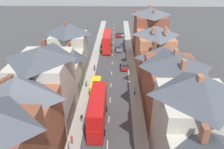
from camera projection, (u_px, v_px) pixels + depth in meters
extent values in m
cube|color=#A8A399|center=(92.00, 69.00, 55.86)|extent=(2.20, 104.00, 0.14)
cube|color=#A8A399|center=(132.00, 69.00, 55.63)|extent=(2.20, 104.00, 0.14)
cube|color=silver|center=(107.00, 145.00, 32.62)|extent=(0.14, 1.80, 0.01)
cube|color=silver|center=(109.00, 119.00, 37.97)|extent=(0.14, 1.80, 0.01)
cube|color=silver|center=(110.00, 100.00, 43.31)|extent=(0.14, 1.80, 0.01)
cube|color=silver|center=(111.00, 85.00, 48.65)|extent=(0.14, 1.80, 0.01)
cube|color=silver|center=(112.00, 73.00, 53.99)|extent=(0.14, 1.80, 0.01)
cube|color=silver|center=(112.00, 63.00, 59.33)|extent=(0.14, 1.80, 0.01)
cube|color=silver|center=(113.00, 55.00, 64.67)|extent=(0.14, 1.80, 0.01)
cube|color=silver|center=(113.00, 48.00, 70.02)|extent=(0.14, 1.80, 0.01)
cube|color=silver|center=(114.00, 42.00, 75.36)|extent=(0.14, 1.80, 0.01)
cube|color=silver|center=(114.00, 37.00, 80.70)|extent=(0.14, 1.80, 0.01)
cube|color=silver|center=(114.00, 32.00, 86.04)|extent=(0.14, 1.80, 0.01)
cube|color=silver|center=(114.00, 28.00, 91.38)|extent=(0.14, 1.80, 0.01)
cube|color=silver|center=(115.00, 24.00, 96.72)|extent=(0.14, 1.80, 0.01)
cube|color=#935138|center=(27.00, 131.00, 28.10)|extent=(8.00, 7.16, 9.91)
pyramid|color=#565B66|center=(17.00, 88.00, 25.18)|extent=(8.00, 7.16, 2.94)
cube|color=brown|center=(10.00, 81.00, 25.43)|extent=(0.60, 0.90, 1.25)
cube|color=brown|center=(4.00, 82.00, 25.36)|extent=(0.60, 0.90, 0.93)
cube|color=#BCB7A8|center=(46.00, 91.00, 35.48)|extent=(8.00, 10.21, 11.47)
cube|color=navy|center=(72.00, 112.00, 37.27)|extent=(0.12, 9.39, 3.20)
pyramid|color=#474C56|center=(40.00, 53.00, 32.46)|extent=(8.00, 10.21, 1.76)
cube|color=brown|center=(44.00, 43.00, 34.27)|extent=(0.60, 0.90, 1.23)
cube|color=#BCB7A8|center=(62.00, 74.00, 45.71)|extent=(8.00, 10.52, 7.03)
cube|color=olive|center=(81.00, 82.00, 46.49)|extent=(0.12, 9.68, 3.20)
pyramid|color=#383D47|center=(60.00, 55.00, 43.73)|extent=(8.00, 10.52, 1.68)
cube|color=brown|center=(54.00, 50.00, 44.89)|extent=(0.60, 0.90, 0.98)
cube|color=brown|center=(69.00, 46.00, 45.71)|extent=(0.60, 0.90, 1.59)
cube|color=#BCB7A8|center=(70.00, 53.00, 53.13)|extent=(8.00, 7.37, 9.42)
cube|color=#1E5133|center=(87.00, 65.00, 54.46)|extent=(0.12, 6.78, 3.20)
pyramid|color=#474C56|center=(68.00, 28.00, 50.35)|extent=(8.00, 7.37, 2.83)
cube|color=brown|center=(66.00, 26.00, 49.53)|extent=(0.60, 0.90, 1.53)
cube|color=brown|center=(204.00, 133.00, 19.07)|extent=(0.60, 0.90, 1.55)
cube|color=#BCB7A8|center=(189.00, 135.00, 26.50)|extent=(8.00, 8.12, 11.29)
pyramid|color=#474C56|center=(200.00, 85.00, 23.33)|extent=(8.00, 8.12, 2.62)
cube|color=#99664C|center=(200.00, 81.00, 22.68)|extent=(0.60, 0.90, 1.34)
cube|color=brown|center=(171.00, 95.00, 35.57)|extent=(8.00, 11.70, 10.16)
cube|color=olive|center=(146.00, 112.00, 37.25)|extent=(0.12, 10.77, 3.20)
pyramid|color=#474C56|center=(176.00, 61.00, 32.85)|extent=(8.00, 11.70, 1.83)
cube|color=#99664C|center=(176.00, 53.00, 33.99)|extent=(0.60, 0.90, 1.27)
cube|color=#99664C|center=(184.00, 65.00, 29.78)|extent=(0.60, 0.90, 1.53)
cube|color=brown|center=(160.00, 75.00, 45.06)|extent=(8.00, 8.20, 7.41)
cube|color=olive|center=(140.00, 83.00, 46.10)|extent=(0.12, 7.54, 3.20)
pyramid|color=#474C56|center=(162.00, 52.00, 42.80)|extent=(8.00, 8.20, 2.55)
cube|color=brown|center=(155.00, 45.00, 44.56)|extent=(0.60, 0.90, 1.36)
cube|color=#B2704C|center=(154.00, 54.00, 52.83)|extent=(8.00, 10.28, 9.41)
cube|color=navy|center=(137.00, 65.00, 54.33)|extent=(0.12, 9.46, 3.20)
pyramid|color=#565B66|center=(156.00, 30.00, 50.23)|extent=(8.00, 10.28, 2.02)
cube|color=#99664C|center=(153.00, 30.00, 47.56)|extent=(0.60, 0.90, 1.47)
cube|color=#99664C|center=(166.00, 31.00, 47.15)|extent=(0.60, 0.90, 1.57)
cube|color=brown|center=(149.00, 36.00, 61.77)|extent=(8.00, 11.08, 11.89)
cube|color=black|center=(134.00, 50.00, 63.84)|extent=(0.12, 10.20, 3.20)
pyramid|color=#565B66|center=(151.00, 11.00, 58.67)|extent=(8.00, 11.08, 1.74)
cube|color=#99664C|center=(150.00, 8.00, 58.51)|extent=(0.60, 0.90, 1.60)
cube|color=#99664C|center=(154.00, 11.00, 55.65)|extent=(0.60, 0.90, 1.08)
cube|color=red|center=(107.00, 45.00, 67.84)|extent=(2.44, 10.80, 2.50)
cube|color=red|center=(107.00, 37.00, 66.75)|extent=(2.44, 10.58, 2.30)
cube|color=red|center=(107.00, 33.00, 66.20)|extent=(2.39, 10.37, 0.10)
cube|color=#28333D|center=(108.00, 39.00, 72.51)|extent=(2.20, 0.10, 1.20)
cube|color=#28333D|center=(108.00, 32.00, 71.47)|extent=(2.20, 0.10, 1.10)
cube|color=#28333D|center=(103.00, 44.00, 67.75)|extent=(0.06, 9.18, 0.90)
cube|color=#28333D|center=(103.00, 37.00, 66.73)|extent=(0.06, 9.18, 0.90)
cube|color=yellow|center=(108.00, 29.00, 71.10)|extent=(1.34, 0.08, 0.32)
cylinder|color=black|center=(104.00, 44.00, 71.37)|extent=(0.30, 1.00, 1.00)
cylinder|color=black|center=(112.00, 45.00, 71.32)|extent=(0.30, 1.00, 1.00)
cylinder|color=black|center=(103.00, 51.00, 65.75)|extent=(0.30, 1.00, 1.00)
cylinder|color=black|center=(111.00, 52.00, 65.69)|extent=(0.30, 1.00, 1.00)
cube|color=red|center=(98.00, 115.00, 36.32)|extent=(2.44, 10.80, 2.50)
cube|color=red|center=(97.00, 103.00, 35.22)|extent=(2.44, 10.58, 2.30)
cube|color=red|center=(97.00, 97.00, 34.68)|extent=(2.39, 10.37, 0.10)
cube|color=#28333D|center=(100.00, 97.00, 40.99)|extent=(2.20, 0.10, 1.20)
cube|color=#28333D|center=(100.00, 86.00, 39.94)|extent=(2.20, 0.10, 1.10)
cube|color=#28333D|center=(91.00, 114.00, 36.23)|extent=(0.06, 9.18, 0.90)
cube|color=#28333D|center=(90.00, 103.00, 35.21)|extent=(0.06, 9.18, 0.90)
cube|color=yellow|center=(100.00, 82.00, 39.58)|extent=(1.34, 0.08, 0.32)
cylinder|color=black|center=(93.00, 109.00, 39.85)|extent=(0.30, 1.00, 1.00)
cylinder|color=black|center=(106.00, 109.00, 39.79)|extent=(0.30, 1.00, 1.00)
cylinder|color=black|center=(89.00, 133.00, 34.22)|extent=(0.30, 1.00, 1.00)
cylinder|color=black|center=(104.00, 133.00, 34.17)|extent=(0.30, 1.00, 1.00)
cube|color=gray|center=(119.00, 49.00, 67.43)|extent=(1.70, 3.81, 0.76)
cube|color=#28333D|center=(119.00, 47.00, 66.96)|extent=(1.46, 1.90, 0.60)
cylinder|color=black|center=(116.00, 48.00, 68.68)|extent=(0.20, 0.62, 0.62)
cylinder|color=black|center=(121.00, 48.00, 68.64)|extent=(0.20, 0.62, 0.62)
cylinder|color=black|center=(116.00, 51.00, 66.57)|extent=(0.20, 0.62, 0.62)
cylinder|color=black|center=(122.00, 51.00, 66.54)|extent=(0.20, 0.62, 0.62)
cube|color=maroon|center=(119.00, 34.00, 80.75)|extent=(1.70, 4.58, 0.76)
cube|color=#28333D|center=(119.00, 33.00, 80.24)|extent=(1.46, 2.29, 0.60)
cylinder|color=black|center=(116.00, 34.00, 82.21)|extent=(0.20, 0.62, 0.62)
cylinder|color=black|center=(121.00, 34.00, 82.17)|extent=(0.20, 0.62, 0.62)
cylinder|color=black|center=(116.00, 37.00, 79.68)|extent=(0.20, 0.62, 0.62)
cylinder|color=black|center=(121.00, 37.00, 79.64)|extent=(0.20, 0.62, 0.62)
cube|color=gray|center=(122.00, 34.00, 81.05)|extent=(1.70, 4.15, 0.72)
cube|color=#28333D|center=(122.00, 33.00, 80.57)|extent=(1.46, 2.07, 0.60)
cylinder|color=black|center=(120.00, 34.00, 82.38)|extent=(0.20, 0.62, 0.62)
cylinder|color=black|center=(124.00, 34.00, 82.34)|extent=(0.20, 0.62, 0.62)
cylinder|color=black|center=(120.00, 36.00, 80.09)|extent=(0.20, 0.62, 0.62)
cylinder|color=black|center=(125.00, 36.00, 80.05)|extent=(0.20, 0.62, 0.62)
cube|color=#B7BABF|center=(103.00, 48.00, 68.07)|extent=(1.70, 3.99, 0.76)
cube|color=#28333D|center=(103.00, 46.00, 67.58)|extent=(1.46, 1.99, 0.60)
cylinder|color=black|center=(101.00, 48.00, 69.36)|extent=(0.20, 0.62, 0.62)
cylinder|color=black|center=(106.00, 48.00, 69.33)|extent=(0.20, 0.62, 0.62)
cylinder|color=black|center=(100.00, 50.00, 67.16)|extent=(0.20, 0.62, 0.62)
cylinder|color=black|center=(106.00, 50.00, 67.12)|extent=(0.20, 0.62, 0.62)
cube|color=maroon|center=(124.00, 66.00, 55.96)|extent=(1.70, 4.14, 0.70)
cube|color=#28333D|center=(124.00, 64.00, 55.49)|extent=(1.46, 2.07, 0.60)
cylinder|color=black|center=(121.00, 65.00, 57.29)|extent=(0.20, 0.62, 0.62)
cylinder|color=black|center=(127.00, 65.00, 57.25)|extent=(0.20, 0.62, 0.62)
cylinder|color=black|center=(121.00, 70.00, 55.00)|extent=(0.20, 0.62, 0.62)
cylinder|color=black|center=(127.00, 70.00, 54.96)|extent=(0.20, 0.62, 0.62)
cube|color=navy|center=(105.00, 38.00, 76.74)|extent=(1.70, 4.15, 0.67)
cube|color=#28333D|center=(105.00, 37.00, 76.27)|extent=(1.46, 2.08, 0.60)
cylinder|color=black|center=(103.00, 38.00, 78.06)|extent=(0.20, 0.62, 0.62)
cylinder|color=black|center=(107.00, 38.00, 78.02)|extent=(0.20, 0.62, 0.62)
cylinder|color=black|center=(102.00, 40.00, 75.77)|extent=(0.20, 0.62, 0.62)
cylinder|color=black|center=(107.00, 40.00, 75.73)|extent=(0.20, 0.62, 0.62)
cube|color=yellow|center=(96.00, 86.00, 45.55)|extent=(1.96, 5.20, 2.10)
cube|color=#28333D|center=(97.00, 79.00, 47.68)|extent=(1.76, 0.10, 0.90)
cylinder|color=black|center=(92.00, 86.00, 47.41)|extent=(0.24, 0.72, 0.72)
cylinder|color=black|center=(101.00, 86.00, 47.37)|extent=(0.24, 0.72, 0.72)
cylinder|color=black|center=(90.00, 94.00, 44.64)|extent=(0.24, 0.72, 0.72)
cylinder|color=black|center=(100.00, 94.00, 44.59)|extent=(0.24, 0.72, 0.72)
cylinder|color=brown|center=(71.00, 142.00, 32.43)|extent=(0.14, 0.14, 0.84)
cylinder|color=brown|center=(73.00, 142.00, 32.43)|extent=(0.14, 0.14, 0.84)
cube|color=red|center=(72.00, 138.00, 32.11)|extent=(0.36, 0.22, 0.54)
sphere|color=#9E7051|center=(71.00, 136.00, 31.94)|extent=(0.22, 0.22, 0.22)
cylinder|color=gray|center=(81.00, 120.00, 36.90)|extent=(0.14, 0.14, 0.84)
cylinder|color=gray|center=(82.00, 120.00, 36.90)|extent=(0.14, 0.14, 0.84)
cube|color=black|center=(82.00, 117.00, 36.59)|extent=(0.36, 0.22, 0.54)
sphere|color=brown|center=(82.00, 115.00, 36.41)|extent=(0.22, 0.22, 0.22)
cylinder|color=#23232D|center=(134.00, 93.00, 44.57)|extent=(0.14, 0.14, 0.84)
cylinder|color=#23232D|center=(135.00, 93.00, 44.57)|extent=(0.14, 0.14, 0.84)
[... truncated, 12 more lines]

